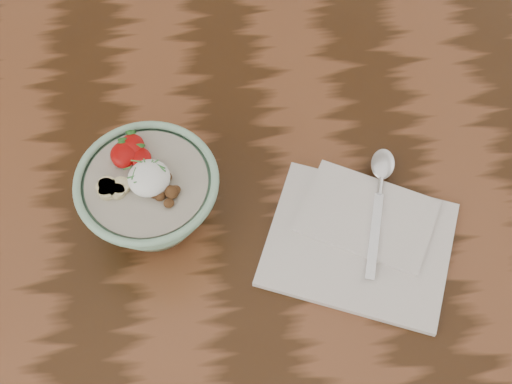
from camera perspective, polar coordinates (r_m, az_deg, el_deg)
table at (r=104.01cm, az=-0.95°, el=-3.63°), size 160.00×90.00×75.00cm
breakfast_bowl at (r=90.55cm, az=-8.51°, el=-0.29°), size 17.81×17.81×12.02cm
napkin at (r=93.91cm, az=8.37°, el=-3.66°), size 28.78×26.47×1.43cm
spoon at (r=97.02cm, az=9.95°, el=0.86°), size 7.99×19.40×1.03cm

